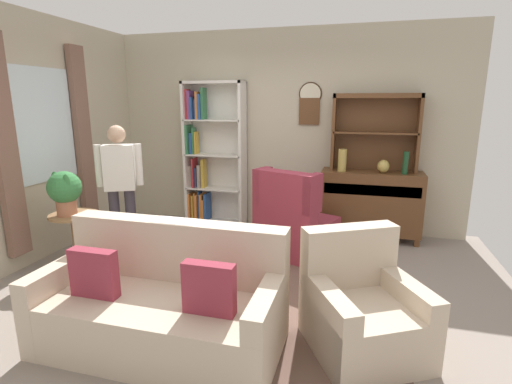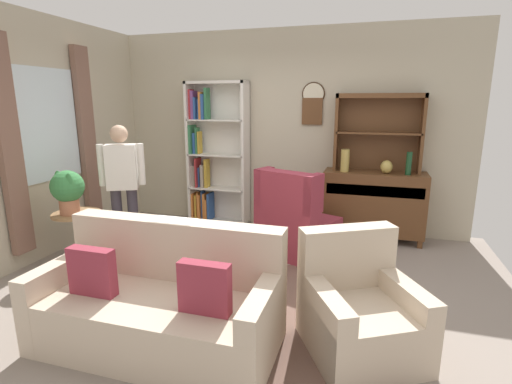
# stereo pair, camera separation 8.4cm
# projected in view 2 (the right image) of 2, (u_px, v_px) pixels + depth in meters

# --- Properties ---
(ground_plane) EXTENTS (5.40, 4.60, 0.02)m
(ground_plane) POSITION_uv_depth(u_px,v_px,m) (241.00, 289.00, 3.86)
(ground_plane) COLOR gray
(wall_back) EXTENTS (5.00, 0.09, 2.80)m
(wall_back) POSITION_uv_depth(u_px,v_px,m) (288.00, 131.00, 5.52)
(wall_back) COLOR #BCB299
(wall_back) RESTS_ON ground_plane
(wall_left) EXTENTS (0.16, 4.20, 2.80)m
(wall_left) POSITION_uv_depth(u_px,v_px,m) (26.00, 140.00, 4.29)
(wall_left) COLOR #BCB299
(wall_left) RESTS_ON ground_plane
(area_rug) EXTENTS (2.61, 1.96, 0.01)m
(area_rug) POSITION_uv_depth(u_px,v_px,m) (251.00, 305.00, 3.52)
(area_rug) COLOR brown
(area_rug) RESTS_ON ground_plane
(bookshelf) EXTENTS (0.90, 0.30, 2.10)m
(bookshelf) POSITION_uv_depth(u_px,v_px,m) (213.00, 156.00, 5.74)
(bookshelf) COLOR silver
(bookshelf) RESTS_ON ground_plane
(sideboard) EXTENTS (1.30, 0.45, 0.92)m
(sideboard) POSITION_uv_depth(u_px,v_px,m) (373.00, 202.00, 5.13)
(sideboard) COLOR brown
(sideboard) RESTS_ON ground_plane
(sideboard_hutch) EXTENTS (1.10, 0.26, 1.00)m
(sideboard_hutch) POSITION_uv_depth(u_px,v_px,m) (379.00, 122.00, 4.99)
(sideboard_hutch) COLOR brown
(sideboard_hutch) RESTS_ON sideboard
(vase_tall) EXTENTS (0.11, 0.11, 0.29)m
(vase_tall) POSITION_uv_depth(u_px,v_px,m) (345.00, 161.00, 5.04)
(vase_tall) COLOR tan
(vase_tall) RESTS_ON sideboard
(vase_round) EXTENTS (0.15, 0.15, 0.17)m
(vase_round) POSITION_uv_depth(u_px,v_px,m) (386.00, 167.00, 4.92)
(vase_round) COLOR tan
(vase_round) RESTS_ON sideboard
(bottle_wine) EXTENTS (0.07, 0.07, 0.29)m
(bottle_wine) POSITION_uv_depth(u_px,v_px,m) (409.00, 163.00, 4.81)
(bottle_wine) COLOR #194223
(bottle_wine) RESTS_ON sideboard
(couch_floral) EXTENTS (1.80, 0.85, 0.90)m
(couch_floral) POSITION_uv_depth(u_px,v_px,m) (161.00, 304.00, 2.94)
(couch_floral) COLOR beige
(couch_floral) RESTS_ON ground_plane
(armchair_floral) EXTENTS (1.03, 1.05, 0.88)m
(armchair_floral) POSITION_uv_depth(u_px,v_px,m) (359.00, 314.00, 2.86)
(armchair_floral) COLOR beige
(armchair_floral) RESTS_ON ground_plane
(wingback_chair) EXTENTS (1.02, 1.03, 1.05)m
(wingback_chair) POSITION_uv_depth(u_px,v_px,m) (295.00, 224.00, 4.65)
(wingback_chair) COLOR maroon
(wingback_chair) RESTS_ON ground_plane
(plant_stand) EXTENTS (0.52, 0.52, 0.60)m
(plant_stand) POSITION_uv_depth(u_px,v_px,m) (78.00, 232.00, 4.39)
(plant_stand) COLOR #997047
(plant_stand) RESTS_ON ground_plane
(potted_plant_large) EXTENTS (0.35, 0.35, 0.49)m
(potted_plant_large) POSITION_uv_depth(u_px,v_px,m) (67.00, 189.00, 4.22)
(potted_plant_large) COLOR #AD6B4C
(potted_plant_large) RESTS_ON plant_stand
(potted_plant_small) EXTENTS (0.22, 0.22, 0.30)m
(potted_plant_small) POSITION_uv_depth(u_px,v_px,m) (112.00, 253.00, 4.29)
(potted_plant_small) COLOR beige
(potted_plant_small) RESTS_ON ground_plane
(person_reading) EXTENTS (0.50, 0.33, 1.56)m
(person_reading) POSITION_uv_depth(u_px,v_px,m) (123.00, 181.00, 4.51)
(person_reading) COLOR #38333D
(person_reading) RESTS_ON ground_plane
(coffee_table) EXTENTS (0.80, 0.50, 0.42)m
(coffee_table) POSITION_uv_depth(u_px,v_px,m) (208.00, 255.00, 3.79)
(coffee_table) COLOR brown
(coffee_table) RESTS_ON ground_plane
(book_stack) EXTENTS (0.22, 0.16, 0.11)m
(book_stack) POSITION_uv_depth(u_px,v_px,m) (215.00, 246.00, 3.68)
(book_stack) COLOR gold
(book_stack) RESTS_ON coffee_table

